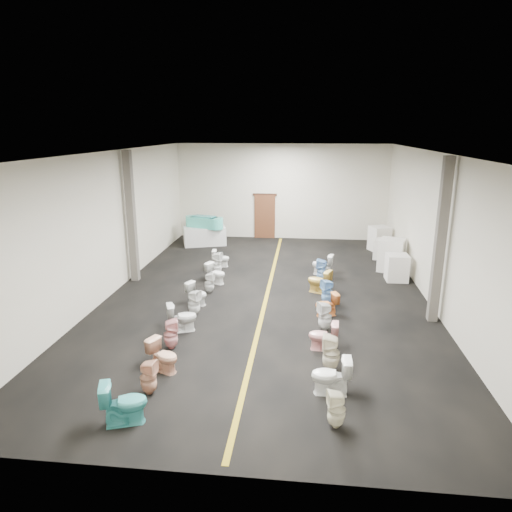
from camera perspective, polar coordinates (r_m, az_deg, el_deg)
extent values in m
plane|color=black|center=(14.75, 1.39, -4.86)|extent=(16.00, 16.00, 0.00)
plane|color=black|center=(13.83, 1.51, 12.89)|extent=(16.00, 16.00, 0.00)
plane|color=beige|center=(21.99, 3.23, 8.00)|extent=(10.00, 0.00, 10.00)
plane|color=beige|center=(6.56, -4.59, -10.76)|extent=(10.00, 0.00, 10.00)
plane|color=beige|center=(15.36, -17.53, 3.98)|extent=(0.00, 16.00, 16.00)
plane|color=beige|center=(14.59, 21.44, 3.03)|extent=(0.00, 16.00, 16.00)
cube|color=#9C8016|center=(14.75, 1.39, -4.85)|extent=(0.12, 15.60, 0.01)
cube|color=#562D19|center=(22.18, 1.10, 4.95)|extent=(1.00, 0.10, 2.10)
cube|color=#331C11|center=(22.02, 1.12, 7.69)|extent=(1.15, 0.08, 0.10)
cube|color=#59544C|center=(16.17, -15.32, 4.70)|extent=(0.25, 0.25, 4.50)
cube|color=#59544C|center=(13.11, 22.02, 1.65)|extent=(0.25, 0.25, 4.50)
cube|color=silver|center=(21.06, -6.43, 2.51)|extent=(2.07, 1.48, 0.83)
cube|color=#44C5B1|center=(20.93, -6.48, 4.20)|extent=(1.34, 0.99, 0.50)
cylinder|color=#44C5B1|center=(21.23, -7.89, 4.32)|extent=(0.66, 0.66, 0.50)
cylinder|color=#44C5B1|center=(20.64, -5.04, 4.08)|extent=(0.66, 0.66, 0.50)
cube|color=teal|center=(20.89, -6.50, 4.74)|extent=(1.09, 0.74, 0.20)
cube|color=silver|center=(16.72, 17.19, -1.39)|extent=(0.74, 0.74, 0.93)
cube|color=white|center=(17.79, 16.56, 0.13)|extent=(1.12, 1.12, 1.21)
cube|color=silver|center=(19.34, 15.72, 0.80)|extent=(0.94, 0.94, 0.81)
cube|color=silver|center=(20.60, 15.17, 2.11)|extent=(0.98, 0.98, 1.07)
imported|color=teal|center=(8.92, -16.16, -17.21)|extent=(0.92, 0.70, 0.83)
imported|color=#DB9F80|center=(9.68, -13.30, -14.54)|extent=(0.36, 0.35, 0.73)
imported|color=#E2A585|center=(10.42, -11.50, -12.11)|extent=(0.82, 0.67, 0.73)
imported|color=pink|center=(11.36, -10.61, -9.57)|extent=(0.44, 0.44, 0.75)
imported|color=silver|center=(12.22, -9.24, -7.56)|extent=(0.87, 0.69, 0.78)
imported|color=silver|center=(13.15, -7.76, -5.84)|extent=(0.44, 0.44, 0.76)
imported|color=white|center=(13.97, -7.39, -4.69)|extent=(0.77, 0.62, 0.68)
imported|color=silver|center=(14.89, -5.85, -3.35)|extent=(0.32, 0.32, 0.68)
imported|color=white|center=(15.76, -5.04, -2.17)|extent=(0.81, 0.65, 0.72)
imported|color=silver|center=(16.68, -4.96, -0.93)|extent=(0.44, 0.43, 0.84)
imported|color=white|center=(17.65, -4.42, -0.28)|extent=(0.68, 0.43, 0.67)
imported|color=beige|center=(8.65, 10.02, -18.36)|extent=(0.38, 0.37, 0.71)
imported|color=white|center=(9.53, 9.37, -14.57)|extent=(0.79, 0.45, 0.80)
imported|color=beige|center=(10.36, 9.38, -11.85)|extent=(0.42, 0.42, 0.83)
imported|color=#EFA5A3|center=(11.23, 8.41, -9.86)|extent=(0.73, 0.44, 0.72)
imported|color=silver|center=(12.26, 8.61, -7.46)|extent=(0.47, 0.46, 0.78)
imported|color=orange|center=(13.19, 8.82, -6.03)|extent=(0.74, 0.57, 0.67)
imported|color=#79AFE4|center=(13.98, 8.93, -4.48)|extent=(0.48, 0.48, 0.80)
imported|color=#DFB74D|center=(14.93, 7.89, -3.13)|extent=(0.89, 0.72, 0.79)
imported|color=#71A0D5|center=(15.89, 8.27, -1.88)|extent=(0.45, 0.44, 0.85)
imported|color=white|center=(16.79, 8.31, -1.06)|extent=(0.83, 0.59, 0.77)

